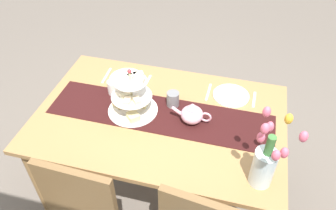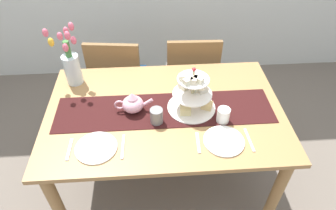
% 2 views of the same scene
% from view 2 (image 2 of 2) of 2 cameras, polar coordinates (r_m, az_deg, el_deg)
% --- Properties ---
extents(ground_plane, '(8.00, 8.00, 0.00)m').
position_cam_2_polar(ground_plane, '(2.45, -0.50, -14.26)').
color(ground_plane, '#6B6056').
extents(dining_table, '(1.48, 0.95, 0.78)m').
position_cam_2_polar(dining_table, '(1.93, -0.62, -3.32)').
color(dining_table, '#A37747').
rests_on(dining_table, ground_plane).
extents(chair_left, '(0.46, 0.46, 0.91)m').
position_cam_2_polar(chair_left, '(2.59, -9.48, 4.99)').
color(chair_left, brown).
rests_on(chair_left, ground_plane).
extents(chair_right, '(0.43, 0.43, 0.91)m').
position_cam_2_polar(chair_right, '(2.59, 4.42, 5.61)').
color(chair_right, brown).
rests_on(chair_right, ground_plane).
extents(table_runner, '(1.35, 0.32, 0.00)m').
position_cam_2_polar(table_runner, '(1.85, -0.63, -0.96)').
color(table_runner, black).
rests_on(table_runner, dining_table).
extents(tiered_cake_stand, '(0.30, 0.30, 0.30)m').
position_cam_2_polar(tiered_cake_stand, '(1.80, 4.64, 1.83)').
color(tiered_cake_stand, beige).
rests_on(tiered_cake_stand, table_runner).
extents(teapot, '(0.24, 0.13, 0.14)m').
position_cam_2_polar(teapot, '(1.82, -6.83, 0.27)').
color(teapot, '#E5A8BC').
rests_on(teapot, table_runner).
extents(tulip_vase, '(0.20, 0.23, 0.42)m').
position_cam_2_polar(tulip_vase, '(2.08, -18.21, 7.69)').
color(tulip_vase, silver).
rests_on(tulip_vase, dining_table).
extents(dinner_plate_left, '(0.23, 0.23, 0.01)m').
position_cam_2_polar(dinner_plate_left, '(1.68, -13.64, -7.99)').
color(dinner_plate_left, white).
rests_on(dinner_plate_left, dining_table).
extents(fork_left, '(0.02, 0.15, 0.01)m').
position_cam_2_polar(fork_left, '(1.71, -18.43, -8.10)').
color(fork_left, silver).
rests_on(fork_left, dining_table).
extents(knife_left, '(0.02, 0.17, 0.01)m').
position_cam_2_polar(knife_left, '(1.66, -8.66, -7.90)').
color(knife_left, silver).
rests_on(knife_left, dining_table).
extents(dinner_plate_right, '(0.23, 0.23, 0.01)m').
position_cam_2_polar(dinner_plate_right, '(1.69, 10.69, -6.81)').
color(dinner_plate_right, white).
rests_on(dinner_plate_right, dining_table).
extents(fork_right, '(0.02, 0.15, 0.01)m').
position_cam_2_polar(fork_right, '(1.67, 5.80, -7.20)').
color(fork_right, silver).
rests_on(fork_right, dining_table).
extents(knife_right, '(0.02, 0.17, 0.01)m').
position_cam_2_polar(knife_right, '(1.73, 15.37, -6.48)').
color(knife_right, silver).
rests_on(knife_right, dining_table).
extents(mug_grey, '(0.08, 0.08, 0.09)m').
position_cam_2_polar(mug_grey, '(1.74, -2.23, -2.09)').
color(mug_grey, slate).
rests_on(mug_grey, table_runner).
extents(mug_white_text, '(0.08, 0.08, 0.09)m').
position_cam_2_polar(mug_white_text, '(1.77, 10.58, -1.97)').
color(mug_white_text, white).
rests_on(mug_white_text, dining_table).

